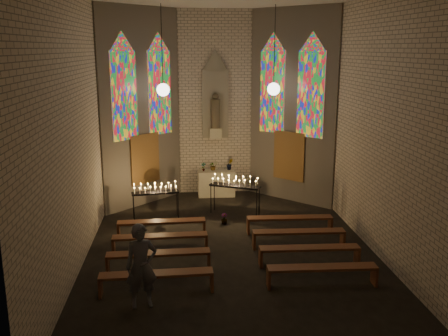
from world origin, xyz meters
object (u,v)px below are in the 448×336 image
at_px(votive_stand_left, 155,190).
at_px(aisle_flower_pot, 224,219).
at_px(visitor, 141,266).
at_px(votive_stand_right, 235,183).
at_px(altar, 216,183).

bearing_deg(votive_stand_left, aisle_flower_pot, -26.89).
height_order(votive_stand_left, visitor, visitor).
xyz_separation_m(aisle_flower_pot, votive_stand_right, (0.46, 0.96, 0.92)).
distance_m(votive_stand_left, visitor, 5.86).
bearing_deg(visitor, altar, 64.10).
relative_size(votive_stand_left, votive_stand_right, 0.91).
relative_size(altar, votive_stand_right, 0.79).
height_order(altar, votive_stand_right, votive_stand_right).
distance_m(altar, aisle_flower_pot, 3.23).
bearing_deg(altar, votive_stand_left, -132.06).
relative_size(votive_stand_right, visitor, 0.93).
distance_m(aisle_flower_pot, votive_stand_right, 1.41).
distance_m(altar, votive_stand_right, 2.38).
relative_size(aisle_flower_pot, votive_stand_right, 0.20).
relative_size(votive_stand_left, visitor, 0.84).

